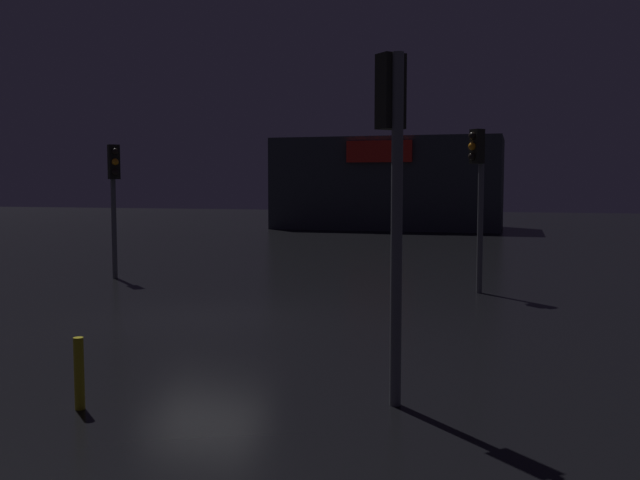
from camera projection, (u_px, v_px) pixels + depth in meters
name	position (u px, v px, depth m)	size (l,w,h in m)	color
ground_plane	(205.00, 318.00, 15.20)	(120.00, 120.00, 0.00)	black
store_building	(389.00, 184.00, 45.74)	(14.33, 6.99, 5.79)	#33383D
traffic_signal_main	(393.00, 160.00, 9.06)	(0.42, 0.42, 4.57)	#595B60
traffic_signal_opposite	(114.00, 185.00, 21.30)	(0.42, 0.42, 4.08)	#595B60
traffic_signal_cross_left	(478.00, 179.00, 18.40)	(0.42, 0.42, 4.32)	#595B60
bollard_kerb_a	(79.00, 373.00, 9.02)	(0.13, 0.13, 0.94)	gold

